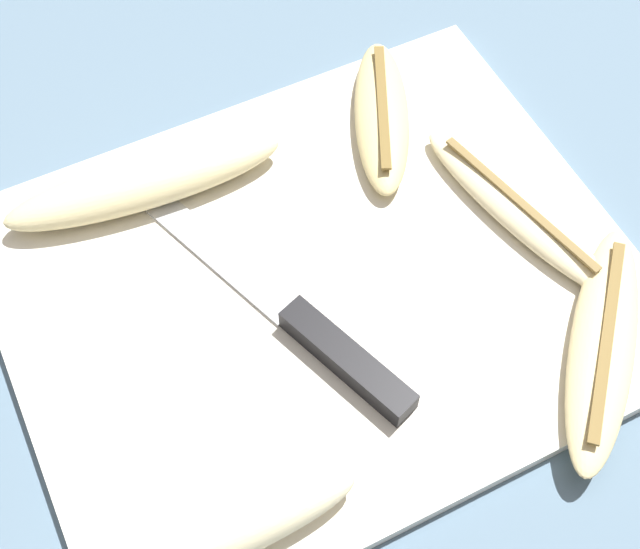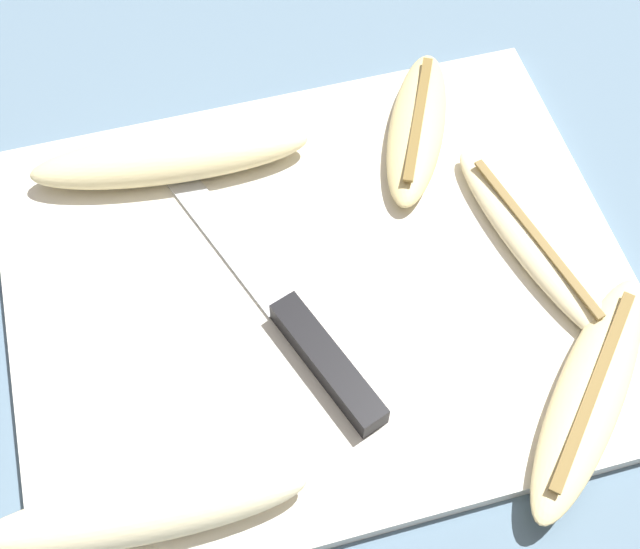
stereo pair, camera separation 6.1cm
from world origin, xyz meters
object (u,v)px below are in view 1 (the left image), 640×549
(banana_spotted_left, at_px, (382,116))
(banana_cream_curved, at_px, (518,210))
(knife, at_px, (316,334))
(banana_mellow_near, at_px, (603,345))
(banana_soft_right, at_px, (145,182))
(banana_pale_long, at_px, (197,541))

(banana_spotted_left, xyz_separation_m, banana_cream_curved, (0.05, -0.12, -0.00))
(knife, distance_m, banana_spotted_left, 0.19)
(knife, bearing_deg, banana_spotted_left, 28.68)
(banana_mellow_near, distance_m, banana_cream_curved, 0.12)
(banana_soft_right, height_order, banana_spotted_left, banana_soft_right)
(knife, relative_size, banana_spotted_left, 1.65)
(banana_mellow_near, bearing_deg, banana_spotted_left, 98.90)
(banana_soft_right, distance_m, banana_spotted_left, 0.19)
(banana_spotted_left, bearing_deg, banana_pale_long, -136.22)
(banana_spotted_left, height_order, banana_mellow_near, banana_spotted_left)
(banana_mellow_near, bearing_deg, banana_pale_long, -179.56)
(banana_cream_curved, bearing_deg, banana_pale_long, -158.18)
(knife, height_order, banana_soft_right, banana_soft_right)
(knife, height_order, banana_mellow_near, banana_mellow_near)
(banana_mellow_near, xyz_separation_m, banana_pale_long, (-0.29, -0.00, 0.01))
(knife, bearing_deg, banana_mellow_near, -49.06)
(banana_soft_right, relative_size, banana_mellow_near, 1.24)
(banana_mellow_near, bearing_deg, banana_soft_right, 131.33)
(banana_soft_right, relative_size, banana_cream_curved, 1.12)
(banana_mellow_near, relative_size, banana_pale_long, 0.84)
(knife, bearing_deg, banana_soft_right, 89.85)
(knife, xyz_separation_m, banana_soft_right, (-0.06, 0.16, 0.01))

